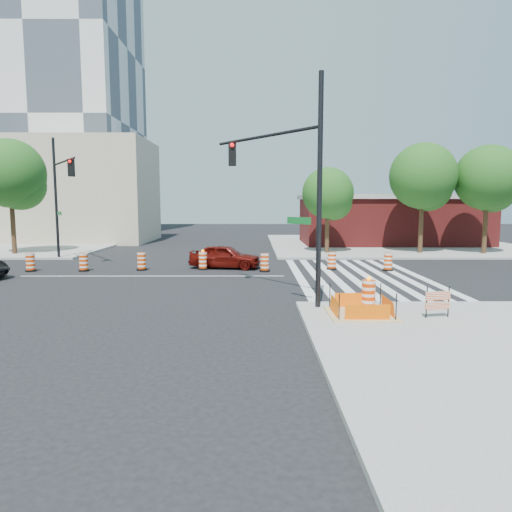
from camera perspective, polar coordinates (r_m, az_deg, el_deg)
The scene contains 25 objects.
ground at distance 24.88m, azimuth -12.82°, elevation -2.47°, with size 120.00×120.00×0.00m, color black.
sidewalk_ne at distance 43.98m, azimuth 16.40°, elevation 1.44°, with size 22.00×22.00×0.15m, color gray.
sidewalk_nw at distance 48.21m, azimuth -29.30°, elevation 1.30°, with size 22.00×22.00×0.15m, color gray.
crosswalk_east at distance 24.90m, azimuth 12.62°, elevation -2.44°, with size 6.75×13.50×0.01m.
lane_centerline at distance 24.87m, azimuth -12.82°, elevation -2.45°, with size 14.00×0.12×0.01m, color silver.
excavation_pit at distance 15.82m, azimuth 12.96°, elevation -6.87°, with size 2.20×2.20×0.90m.
tower_nw at distance 67.62m, azimuth -28.21°, elevation 21.90°, with size 28.00×18.00×45.00m, color silver.
brick_storefront at distance 43.84m, azimuth 16.50°, elevation 4.36°, with size 16.50×8.50×4.60m.
beige_midrise at distance 49.17m, azimuth -21.17°, elevation 7.54°, with size 14.00×10.00×10.00m, color tan.
red_coupe at distance 27.12m, azimuth -3.89°, elevation -0.04°, with size 1.69×4.21×1.43m, color #510B06.
signal_pole_se at distance 17.53m, azimuth 3.85°, elevation 10.39°, with size 3.95×4.95×8.20m.
signal_pole_nw at distance 32.52m, azimuth -23.27°, elevation 8.03°, with size 3.48×5.18×8.08m.
pit_drum at distance 16.68m, azimuth 13.88°, elevation -4.75°, with size 0.59×0.59×1.16m.
barricade at distance 16.04m, azimuth 21.77°, elevation -5.18°, with size 0.87×0.20×1.03m.
tree_north_b at distance 38.05m, azimuth -28.29°, elevation 8.63°, with size 4.99×4.99×8.49m.
tree_north_c at distance 34.74m, azimuth 9.02°, elevation 7.40°, with size 3.83×3.83×6.51m.
tree_north_d at distance 36.45m, azimuth 20.19°, elevation 8.92°, with size 4.87×4.87×8.28m.
tree_north_e at distance 37.79m, azimuth 27.02°, elevation 8.29°, with size 4.75×4.75×8.07m.
median_drum_1 at distance 28.83m, azimuth -26.36°, elevation -0.80°, with size 0.60×0.60×1.02m.
median_drum_2 at distance 27.74m, azimuth -20.74°, elevation -0.80°, with size 0.60×0.60×1.02m.
median_drum_3 at distance 27.09m, azimuth -14.10°, elevation -0.74°, with size 0.60×0.60×1.02m.
median_drum_4 at distance 26.73m, azimuth -6.65°, elevation -0.66°, with size 0.60×0.60×1.18m.
median_drum_5 at distance 25.80m, azimuth 1.09°, elevation -0.90°, with size 0.60×0.60×1.02m.
median_drum_6 at distance 26.90m, azimuth 9.45°, elevation -0.68°, with size 0.60×0.60×1.02m.
median_drum_7 at distance 27.13m, azimuth 16.18°, elevation -0.79°, with size 0.60×0.60×1.02m.
Camera 1 is at (5.42, -23.97, 3.88)m, focal length 32.00 mm.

